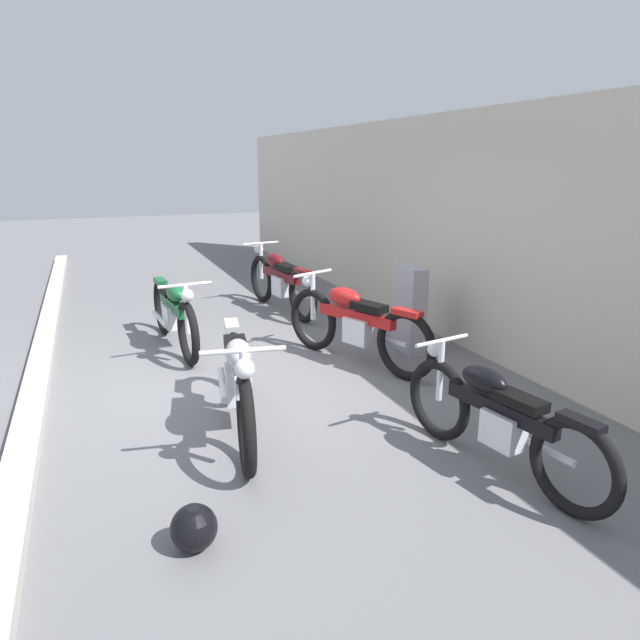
{
  "coord_description": "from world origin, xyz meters",
  "views": [
    {
      "loc": [
        5.58,
        -1.01,
        2.25
      ],
      "look_at": [
        -0.02,
        1.29,
        0.55
      ],
      "focal_mm": 31.63,
      "sensor_mm": 36.0,
      "label": 1
    }
  ],
  "objects_px": {
    "helmet": "(194,528)",
    "motorcycle_maroon": "(280,281)",
    "stone_marker": "(409,309)",
    "motorcycle_black": "(497,419)",
    "motorcycle_green": "(174,312)",
    "motorcycle_red": "(355,324)",
    "motorcycle_silver": "(238,380)"
  },
  "relations": [
    {
      "from": "motorcycle_black",
      "to": "motorcycle_silver",
      "type": "bearing_deg",
      "value": 40.76
    },
    {
      "from": "helmet",
      "to": "motorcycle_red",
      "type": "height_order",
      "value": "motorcycle_red"
    },
    {
      "from": "motorcycle_black",
      "to": "motorcycle_green",
      "type": "bearing_deg",
      "value": 15.56
    },
    {
      "from": "stone_marker",
      "to": "motorcycle_silver",
      "type": "bearing_deg",
      "value": -61.32
    },
    {
      "from": "motorcycle_silver",
      "to": "stone_marker",
      "type": "bearing_deg",
      "value": 128.77
    },
    {
      "from": "motorcycle_maroon",
      "to": "motorcycle_black",
      "type": "bearing_deg",
      "value": 172.47
    },
    {
      "from": "stone_marker",
      "to": "motorcycle_black",
      "type": "xyz_separation_m",
      "value": [
        2.71,
        -0.86,
        -0.1
      ]
    },
    {
      "from": "motorcycle_green",
      "to": "motorcycle_red",
      "type": "height_order",
      "value": "motorcycle_red"
    },
    {
      "from": "helmet",
      "to": "motorcycle_black",
      "type": "relative_size",
      "value": 0.15
    },
    {
      "from": "motorcycle_maroon",
      "to": "stone_marker",
      "type": "bearing_deg",
      "value": -167.89
    },
    {
      "from": "stone_marker",
      "to": "motorcycle_maroon",
      "type": "height_order",
      "value": "stone_marker"
    },
    {
      "from": "helmet",
      "to": "motorcycle_maroon",
      "type": "distance_m",
      "value": 5.65
    },
    {
      "from": "stone_marker",
      "to": "helmet",
      "type": "height_order",
      "value": "stone_marker"
    },
    {
      "from": "motorcycle_red",
      "to": "helmet",
      "type": "bearing_deg",
      "value": 116.14
    },
    {
      "from": "motorcycle_silver",
      "to": "motorcycle_red",
      "type": "relative_size",
      "value": 1.06
    },
    {
      "from": "motorcycle_silver",
      "to": "motorcycle_black",
      "type": "relative_size",
      "value": 1.12
    },
    {
      "from": "helmet",
      "to": "motorcycle_maroon",
      "type": "bearing_deg",
      "value": 156.34
    },
    {
      "from": "helmet",
      "to": "motorcycle_maroon",
      "type": "relative_size",
      "value": 0.13
    },
    {
      "from": "stone_marker",
      "to": "motorcycle_maroon",
      "type": "bearing_deg",
      "value": -160.44
    },
    {
      "from": "helmet",
      "to": "motorcycle_green",
      "type": "height_order",
      "value": "motorcycle_green"
    },
    {
      "from": "helmet",
      "to": "motorcycle_silver",
      "type": "relative_size",
      "value": 0.13
    },
    {
      "from": "motorcycle_black",
      "to": "helmet",
      "type": "bearing_deg",
      "value": 82.12
    },
    {
      "from": "helmet",
      "to": "motorcycle_green",
      "type": "relative_size",
      "value": 0.13
    },
    {
      "from": "motorcycle_red",
      "to": "motorcycle_black",
      "type": "bearing_deg",
      "value": 156.7
    },
    {
      "from": "motorcycle_maroon",
      "to": "motorcycle_red",
      "type": "bearing_deg",
      "value": 173.47
    },
    {
      "from": "stone_marker",
      "to": "helmet",
      "type": "relative_size",
      "value": 3.71
    },
    {
      "from": "stone_marker",
      "to": "motorcycle_silver",
      "type": "relative_size",
      "value": 0.48
    },
    {
      "from": "stone_marker",
      "to": "motorcycle_green",
      "type": "distance_m",
      "value": 2.9
    },
    {
      "from": "stone_marker",
      "to": "motorcycle_red",
      "type": "distance_m",
      "value": 0.83
    },
    {
      "from": "helmet",
      "to": "motorcycle_red",
      "type": "xyz_separation_m",
      "value": [
        -2.59,
        2.31,
        0.33
      ]
    },
    {
      "from": "motorcycle_green",
      "to": "motorcycle_maroon",
      "type": "bearing_deg",
      "value": 119.96
    },
    {
      "from": "motorcycle_green",
      "to": "motorcycle_maroon",
      "type": "distance_m",
      "value": 2.18
    }
  ]
}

